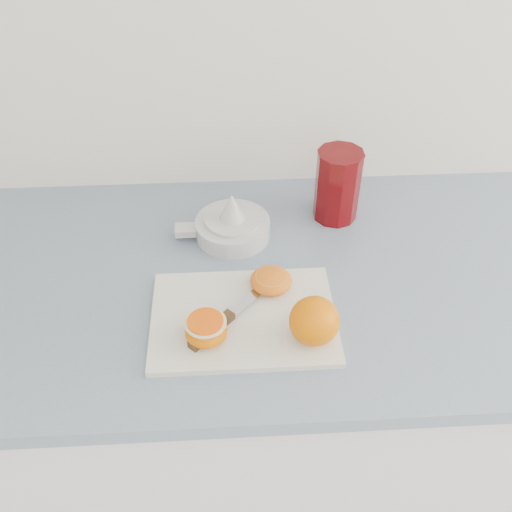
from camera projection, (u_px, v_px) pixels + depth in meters
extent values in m
cube|color=white|center=(289.00, 411.00, 1.36)|extent=(2.25, 0.60, 0.86)
cube|color=#7A90A8|center=(298.00, 276.00, 1.06)|extent=(2.30, 0.64, 0.03)
cube|color=silver|center=(243.00, 318.00, 0.96)|extent=(0.31, 0.22, 0.01)
sphere|color=orange|center=(314.00, 321.00, 0.89)|extent=(0.08, 0.08, 0.08)
ellipsoid|color=orange|center=(206.00, 331.00, 0.90)|extent=(0.07, 0.07, 0.04)
cylinder|color=beige|center=(205.00, 322.00, 0.89)|extent=(0.07, 0.07, 0.00)
cylinder|color=#FF4B0D|center=(205.00, 321.00, 0.89)|extent=(0.06, 0.06, 0.00)
ellipsoid|color=orange|center=(271.00, 280.00, 0.99)|extent=(0.07, 0.07, 0.03)
cylinder|color=gold|center=(271.00, 277.00, 0.99)|extent=(0.05, 0.05, 0.00)
cube|color=#4E321B|center=(212.00, 330.00, 0.92)|extent=(0.08, 0.08, 0.01)
cube|color=#B7B7BC|center=(255.00, 294.00, 0.98)|extent=(0.10, 0.10, 0.00)
cylinder|color=#B7B7BC|center=(212.00, 330.00, 0.92)|extent=(0.01, 0.01, 0.01)
cylinder|color=silver|center=(233.00, 228.00, 1.12)|extent=(0.15, 0.15, 0.04)
cylinder|color=silver|center=(232.00, 219.00, 1.10)|extent=(0.11, 0.11, 0.01)
cone|color=silver|center=(232.00, 207.00, 1.08)|extent=(0.05, 0.05, 0.05)
cube|color=silver|center=(187.00, 230.00, 1.11)|extent=(0.05, 0.03, 0.01)
ellipsoid|color=#E24300|center=(239.00, 219.00, 1.09)|extent=(0.01, 0.01, 0.00)
ellipsoid|color=#E24300|center=(225.00, 213.00, 1.11)|extent=(0.01, 0.01, 0.00)
ellipsoid|color=#E24300|center=(232.00, 222.00, 1.09)|extent=(0.01, 0.01, 0.00)
ellipsoid|color=#E24300|center=(242.00, 214.00, 1.11)|extent=(0.01, 0.01, 0.00)
cylinder|color=#5F060A|center=(337.00, 186.00, 1.13)|extent=(0.09, 0.09, 0.15)
cylinder|color=orange|center=(335.00, 209.00, 1.17)|extent=(0.07, 0.07, 0.02)
cylinder|color=#5F060A|center=(341.00, 154.00, 1.08)|extent=(0.09, 0.09, 0.00)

